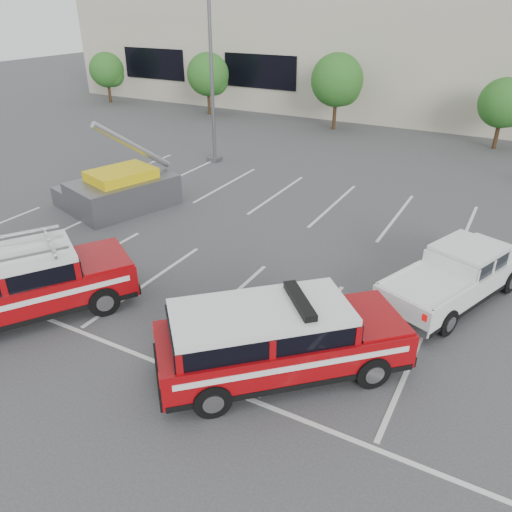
{
  "coord_description": "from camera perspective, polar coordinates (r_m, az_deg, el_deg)",
  "views": [
    {
      "loc": [
        6.72,
        -10.07,
        7.89
      ],
      "look_at": [
        0.36,
        1.47,
        1.05
      ],
      "focal_mm": 35.0,
      "sensor_mm": 36.0,
      "label": 1
    }
  ],
  "objects": [
    {
      "name": "utility_rig",
      "position": [
        21.67,
        -15.31,
        7.21
      ],
      "size": [
        4.72,
        4.68,
        3.75
      ],
      "rotation": [
        0.0,
        0.0,
        -0.3
      ],
      "color": "#59595E",
      "rests_on": "ground"
    },
    {
      "name": "tree_mid_left",
      "position": [
        34.5,
        9.4,
        19.03
      ],
      "size": [
        3.37,
        3.37,
        4.85
      ],
      "color": "#3F2B19",
      "rests_on": "ground"
    },
    {
      "name": "tree_mid_right",
      "position": [
        32.6,
        26.58,
        15.19
      ],
      "size": [
        2.77,
        2.77,
        3.99
      ],
      "color": "#3F2B19",
      "rests_on": "ground"
    },
    {
      "name": "tree_left",
      "position": [
        39.05,
        -5.36,
        19.81
      ],
      "size": [
        3.07,
        3.07,
        4.42
      ],
      "color": "#3F2B19",
      "rests_on": "ground"
    },
    {
      "name": "tree_far_left",
      "position": [
        45.4,
        -16.56,
        19.59
      ],
      "size": [
        2.77,
        2.77,
        3.99
      ],
      "color": "#3F2B19",
      "rests_on": "ground"
    },
    {
      "name": "ground",
      "position": [
        14.45,
        -4.09,
        -5.73
      ],
      "size": [
        120.0,
        120.0,
        0.0
      ],
      "primitive_type": "plane",
      "color": "#3C3C3F",
      "rests_on": "ground"
    },
    {
      "name": "stall_markings",
      "position": [
        17.88,
        3.68,
        1.21
      ],
      "size": [
        23.0,
        15.0,
        0.01
      ],
      "primitive_type": "cube",
      "color": "silver",
      "rests_on": "ground"
    },
    {
      "name": "convention_building",
      "position": [
        42.56,
        21.51,
        21.46
      ],
      "size": [
        60.0,
        16.99,
        13.2
      ],
      "color": "beige",
      "rests_on": "ground"
    },
    {
      "name": "fire_chief_suv",
      "position": [
        11.64,
        2.53,
        -10.01
      ],
      "size": [
        5.58,
        5.41,
        2.0
      ],
      "rotation": [
        0.0,
        0.0,
        -0.82
      ],
      "color": "maroon",
      "rests_on": "ground"
    },
    {
      "name": "ladder_suv",
      "position": [
        15.01,
        -25.1,
        -3.3
      ],
      "size": [
        4.78,
        5.82,
        2.18
      ],
      "rotation": [
        0.0,
        0.0,
        -0.56
      ],
      "color": "maroon",
      "rests_on": "ground"
    },
    {
      "name": "light_pole_left",
      "position": [
        26.66,
        -5.17,
        21.53
      ],
      "size": [
        0.9,
        0.6,
        10.24
      ],
      "color": "#59595E",
      "rests_on": "ground"
    },
    {
      "name": "white_pickup",
      "position": [
        15.54,
        21.8,
        -2.54
      ],
      "size": [
        3.59,
        5.52,
        1.6
      ],
      "rotation": [
        0.0,
        0.0,
        -0.38
      ],
      "color": "silver",
      "rests_on": "ground"
    }
  ]
}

